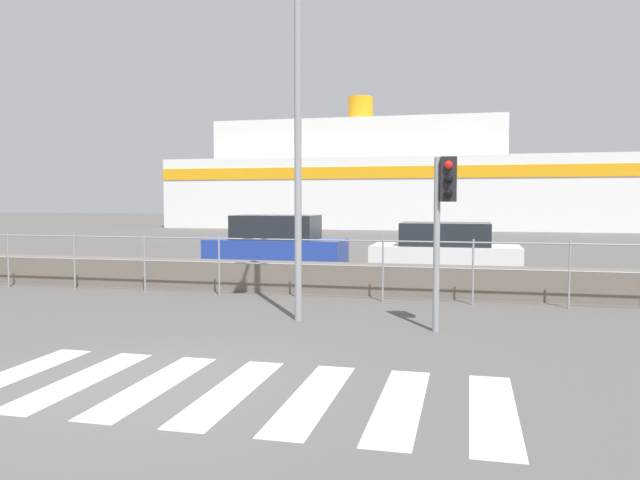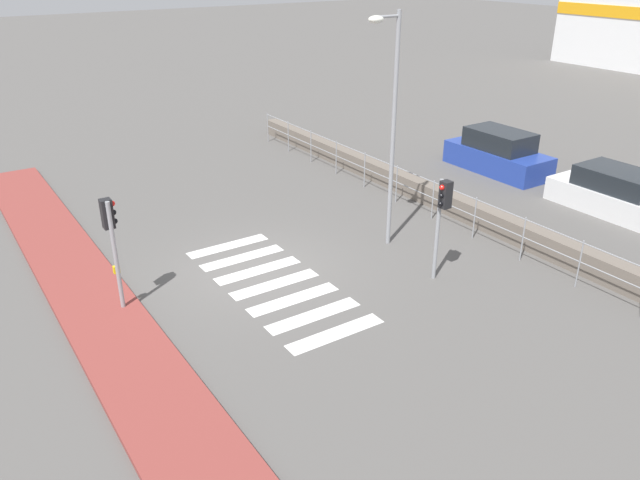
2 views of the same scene
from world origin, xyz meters
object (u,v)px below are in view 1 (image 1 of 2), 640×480
(ferry_boat, at_px, (408,183))
(parked_car_white, at_px, (445,251))
(parked_car_blue, at_px, (276,246))
(streetlamp, at_px, (295,85))
(traffic_light_far, at_px, (444,204))

(ferry_boat, xyz_separation_m, parked_car_white, (3.66, -27.58, -2.67))
(parked_car_blue, xyz_separation_m, parked_car_white, (4.95, 0.00, -0.08))
(ferry_boat, bearing_deg, parked_car_white, -82.44)
(streetlamp, height_order, ferry_boat, ferry_boat)
(streetlamp, distance_m, parked_car_blue, 8.87)
(parked_car_blue, height_order, parked_car_white, parked_car_blue)
(ferry_boat, xyz_separation_m, parked_car_blue, (-1.28, -27.58, -2.59))
(parked_car_blue, distance_m, parked_car_white, 4.95)
(streetlamp, relative_size, parked_car_white, 1.56)
(traffic_light_far, xyz_separation_m, parked_car_blue, (-5.21, 7.99, -1.30))
(traffic_light_far, xyz_separation_m, streetlamp, (-2.42, 0.22, 1.93))
(traffic_light_far, distance_m, parked_car_blue, 9.63)
(traffic_light_far, xyz_separation_m, ferry_boat, (-3.93, 35.57, 1.29))
(streetlamp, bearing_deg, ferry_boat, 92.44)
(parked_car_blue, relative_size, parked_car_white, 1.00)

